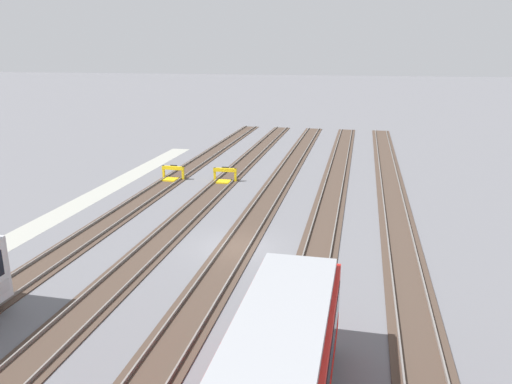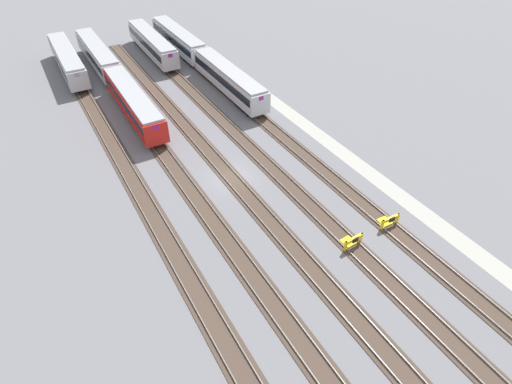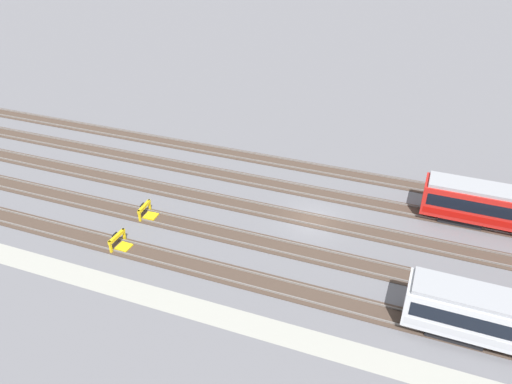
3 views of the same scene
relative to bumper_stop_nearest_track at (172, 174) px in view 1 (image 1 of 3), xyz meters
name	(u,v)px [view 1 (image 1 of 3)]	position (x,y,z in m)	size (l,w,h in m)	color
ground_plane	(237,248)	(13.67, 9.15, -0.51)	(400.00, 400.00, 0.00)	slate
service_walkway	(29,231)	(13.67, -4.10, -0.51)	(54.00, 2.00, 0.01)	#9E9E93
rail_track_nearest	(90,235)	(13.67, 0.01, -0.47)	(90.00, 2.23, 0.21)	#47382D
rail_track_near_inner	(161,241)	(13.67, 4.58, -0.47)	(90.00, 2.24, 0.21)	#47382D
rail_track_middle	(237,247)	(13.67, 9.15, -0.47)	(90.00, 2.24, 0.21)	#47382D
rail_track_far_inner	(317,253)	(13.67, 13.72, -0.47)	(90.00, 2.23, 0.21)	#47382D
rail_track_farthest	(404,260)	(13.67, 18.29, -0.47)	(90.00, 2.23, 0.21)	#47382D
bumper_stop_nearest_track	(172,174)	(0.00, 0.00, 0.00)	(1.38, 2.01, 1.22)	gold
bumper_stop_near_inner_track	(224,176)	(-0.23, 4.59, 0.00)	(1.38, 2.01, 1.22)	gold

